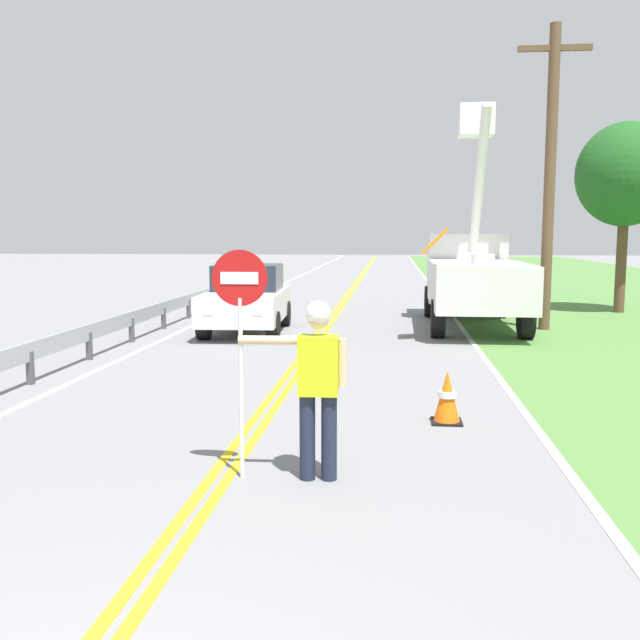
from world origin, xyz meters
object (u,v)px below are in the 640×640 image
utility_pole_near (550,173)px  traffic_cone_lead (447,398)px  flagger_worker (317,378)px  oncoming_sedan_nearest (247,299)px  roadside_tree_verge (626,175)px  utility_bucket_truck (472,273)px  stop_sign_paddle (240,312)px

utility_pole_near → traffic_cone_lead: 10.62m
flagger_worker → utility_pole_near: utility_pole_near is taller
flagger_worker → oncoming_sedan_nearest: flagger_worker is taller
roadside_tree_verge → traffic_cone_lead: bearing=-115.1°
oncoming_sedan_nearest → roadside_tree_verge: 12.61m
utility_bucket_truck → oncoming_sedan_nearest: utility_bucket_truck is taller
roadside_tree_verge → oncoming_sedan_nearest: bearing=-152.8°
flagger_worker → oncoming_sedan_nearest: 10.88m
stop_sign_paddle → traffic_cone_lead: stop_sign_paddle is taller
oncoming_sedan_nearest → traffic_cone_lead: (4.37, -8.18, -0.50)m
roadside_tree_verge → utility_pole_near: bearing=-126.7°
utility_pole_near → traffic_cone_lead: utility_pole_near is taller
stop_sign_paddle → roadside_tree_verge: bearing=61.6°
stop_sign_paddle → utility_bucket_truck: (3.68, 12.57, -0.28)m
utility_pole_near → utility_bucket_truck: bearing=156.0°
utility_bucket_truck → traffic_cone_lead: (-1.43, -10.24, -1.09)m
flagger_worker → oncoming_sedan_nearest: (-2.89, 10.49, -0.21)m
utility_bucket_truck → utility_pole_near: 3.24m
flagger_worker → utility_bucket_truck: utility_bucket_truck is taller
oncoming_sedan_nearest → roadside_tree_verge: size_ratio=0.71×
stop_sign_paddle → utility_bucket_truck: bearing=73.7°
stop_sign_paddle → roadside_tree_verge: (8.67, 16.06, 2.56)m
utility_bucket_truck → traffic_cone_lead: bearing=-97.9°
utility_pole_near → traffic_cone_lead: size_ratio=10.94×
utility_bucket_truck → oncoming_sedan_nearest: 6.18m
utility_pole_near → traffic_cone_lead: (-3.22, -9.44, -3.67)m
stop_sign_paddle → utility_pole_near: size_ratio=0.30×
roadside_tree_verge → stop_sign_paddle: bearing=-118.4°
utility_pole_near → roadside_tree_verge: bearing=53.3°
traffic_cone_lead → roadside_tree_verge: roadside_tree_verge is taller
flagger_worker → utility_pole_near: (4.70, 11.74, 2.96)m
traffic_cone_lead → utility_bucket_truck: bearing=82.1°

